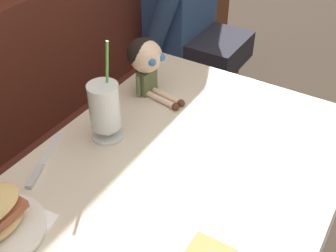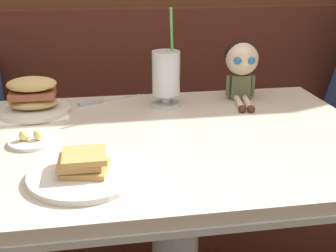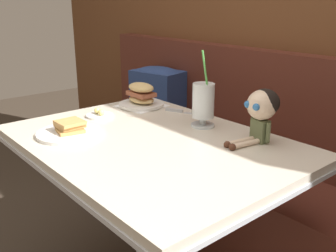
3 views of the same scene
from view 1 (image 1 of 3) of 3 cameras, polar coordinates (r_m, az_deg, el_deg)
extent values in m
cube|color=#512319|center=(1.80, -15.52, -10.83)|extent=(2.60, 0.48, 0.45)
cube|color=beige|center=(1.16, 1.51, -6.54)|extent=(1.10, 0.80, 0.03)
cube|color=#B7BABF|center=(1.17, 1.49, -7.34)|extent=(1.11, 0.81, 0.02)
cylinder|color=#A5A8AD|center=(1.43, 1.27, -16.84)|extent=(0.14, 0.14, 0.65)
cylinder|color=silver|center=(1.27, -8.22, -1.19)|extent=(0.10, 0.10, 0.01)
cylinder|color=silver|center=(1.26, -8.30, -0.48)|extent=(0.03, 0.03, 0.03)
cylinder|color=silver|center=(1.21, -8.66, 2.70)|extent=(0.09, 0.09, 0.14)
cylinder|color=pink|center=(1.21, -8.59, 2.11)|extent=(0.08, 0.08, 0.11)
cylinder|color=#51B74C|center=(1.16, -8.31, 6.93)|extent=(0.02, 0.05, 0.22)
cube|color=silver|center=(1.26, -15.61, -2.92)|extent=(0.14, 0.07, 0.00)
cube|color=#B2B5BA|center=(1.18, -17.74, -6.58)|extent=(0.09, 0.05, 0.01)
cube|color=#5B6642|center=(1.43, -2.91, 6.05)|extent=(0.07, 0.05, 0.08)
sphere|color=beige|center=(1.38, -3.03, 9.49)|extent=(0.11, 0.11, 0.11)
ellipsoid|color=black|center=(1.39, -3.41, 9.93)|extent=(0.13, 0.12, 0.10)
sphere|color=#2D6BB2|center=(1.34, -2.17, 8.67)|extent=(0.03, 0.03, 0.03)
sphere|color=#2D6BB2|center=(1.37, -0.90, 9.35)|extent=(0.03, 0.03, 0.03)
cylinder|color=beige|center=(1.39, -0.86, 3.56)|extent=(0.04, 0.12, 0.02)
cylinder|color=beige|center=(1.41, -0.11, 4.05)|extent=(0.04, 0.12, 0.02)
sphere|color=#4C2819|center=(1.36, 1.02, 2.63)|extent=(0.03, 0.03, 0.03)
sphere|color=#4C2819|center=(1.38, 1.77, 3.14)|extent=(0.03, 0.03, 0.03)
cylinder|color=#5B6642|center=(1.40, -4.06, 5.53)|extent=(0.02, 0.02, 0.07)
cylinder|color=#5B6642|center=(1.45, -1.80, 6.84)|extent=(0.02, 0.02, 0.07)
cube|color=#2D4C7F|center=(2.21, 1.68, 16.74)|extent=(0.38, 0.24, 0.58)
cube|color=#23232D|center=(2.23, 5.65, 10.50)|extent=(0.34, 0.36, 0.14)
cylinder|color=#2D4C7F|center=(2.00, -0.47, 15.23)|extent=(0.09, 0.25, 0.48)
camera|label=2|loc=(0.93, 72.32, -13.83)|focal=47.05mm
camera|label=3|loc=(1.89, 47.29, 17.92)|focal=41.72mm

